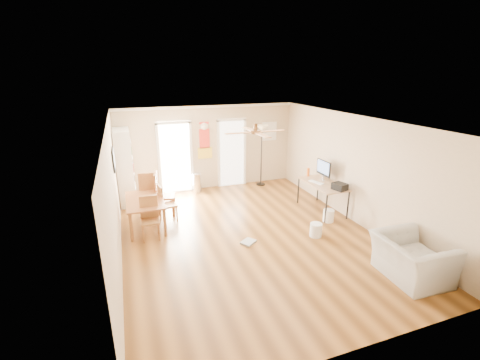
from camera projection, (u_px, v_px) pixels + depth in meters
name	position (u px, v px, depth m)	size (l,w,h in m)	color
floor	(249.00, 235.00, 7.47)	(7.00, 7.00, 0.00)	brown
ceiling	(250.00, 121.00, 6.65)	(5.50, 7.00, 0.00)	silver
wall_back	(209.00, 148.00, 10.18)	(5.50, 0.04, 2.60)	beige
wall_front	(355.00, 269.00, 3.93)	(5.50, 0.04, 2.60)	beige
wall_left	(114.00, 197.00, 6.18)	(0.04, 7.00, 2.60)	beige
wall_right	(355.00, 169.00, 7.94)	(0.04, 7.00, 2.60)	beige
crown_molding	(250.00, 123.00, 6.66)	(5.50, 7.00, 0.08)	white
kitchen_doorway	(175.00, 159.00, 9.91)	(0.90, 0.10, 2.10)	white
bathroom_doorway	(232.00, 154.00, 10.49)	(0.80, 0.10, 2.10)	white
wall_decal	(205.00, 140.00, 10.05)	(0.46, 0.03, 1.10)	red
ac_grille	(269.00, 131.00, 10.69)	(0.50, 0.04, 0.60)	white
framed_poster	(113.00, 159.00, 7.31)	(0.04, 0.66, 0.48)	black
ceiling_fan	(255.00, 132.00, 6.43)	(1.24, 1.24, 0.20)	#593819
bookshelf	(125.00, 167.00, 8.99)	(0.42, 0.95, 2.10)	silver
dining_table	(146.00, 213.00, 7.79)	(0.84, 1.41, 0.70)	#965B30
dining_chair_right_a	(165.00, 194.00, 8.41)	(0.47, 0.47, 1.13)	brown
dining_chair_right_b	(168.00, 203.00, 8.09)	(0.39, 0.39, 0.94)	#9B6332
dining_chair_near	(150.00, 219.00, 7.19)	(0.39, 0.39, 0.95)	#985F31
dining_chair_far	(149.00, 192.00, 8.56)	(0.47, 0.47, 1.14)	olive
trash_can	(197.00, 183.00, 10.08)	(0.28, 0.28, 0.59)	silver
torchiere_lamp	(261.00, 156.00, 10.52)	(0.37, 0.37, 1.97)	black
computer_desk	(322.00, 197.00, 8.70)	(0.72, 1.44, 0.77)	tan
imac	(323.00, 171.00, 8.72)	(0.08, 0.59, 0.55)	black
keyboard	(316.00, 182.00, 8.62)	(0.14, 0.42, 0.02)	white
printer	(340.00, 187.00, 8.08)	(0.28, 0.33, 0.17)	black
orange_bottle	(308.00, 172.00, 9.13)	(0.08, 0.08, 0.23)	orange
wastebasket_a	(316.00, 230.00, 7.39)	(0.27, 0.27, 0.31)	white
wastebasket_b	(328.00, 216.00, 8.13)	(0.27, 0.27, 0.31)	white
floor_cloth	(248.00, 242.00, 7.13)	(0.31, 0.24, 0.04)	gray
armchair	(411.00, 259.00, 5.83)	(1.18, 1.03, 0.77)	#ADACA7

